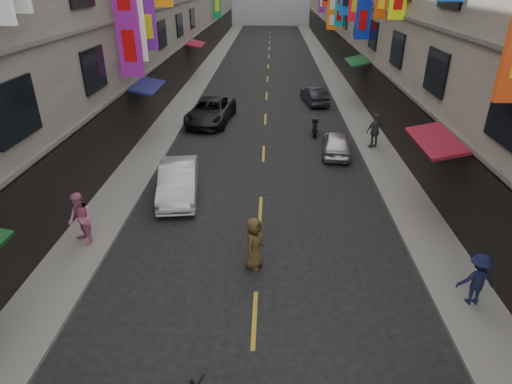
# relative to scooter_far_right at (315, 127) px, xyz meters

# --- Properties ---
(sidewalk_left) EXTENTS (2.00, 90.00, 0.12)m
(sidewalk_left) POSITION_rel_scooter_far_right_xyz_m (-8.91, 14.80, -0.38)
(sidewalk_left) COLOR slate
(sidewalk_left) RESTS_ON ground
(sidewalk_right) EXTENTS (2.00, 90.00, 0.12)m
(sidewalk_right) POSITION_rel_scooter_far_right_xyz_m (3.09, 14.80, -0.38)
(sidewalk_right) COLOR slate
(sidewalk_right) RESTS_ON ground
(street_awnings) EXTENTS (13.99, 35.20, 0.41)m
(street_awnings) POSITION_rel_scooter_far_right_xyz_m (-4.17, -1.20, 2.56)
(street_awnings) COLOR #12441E
(street_awnings) RESTS_ON ground
(lane_markings) EXTENTS (0.12, 80.20, 0.01)m
(lane_markings) POSITION_rel_scooter_far_right_xyz_m (-2.91, 11.80, -0.44)
(lane_markings) COLOR gold
(lane_markings) RESTS_ON ground
(scooter_far_right) EXTENTS (0.52, 1.80, 1.14)m
(scooter_far_right) POSITION_rel_scooter_far_right_xyz_m (0.00, 0.00, 0.00)
(scooter_far_right) COLOR black
(scooter_far_right) RESTS_ON ground
(car_left_mid) EXTENTS (2.03, 4.39, 1.39)m
(car_left_mid) POSITION_rel_scooter_far_right_xyz_m (-6.33, -8.12, 0.25)
(car_left_mid) COLOR silver
(car_left_mid) RESTS_ON ground
(car_left_far) EXTENTS (2.96, 5.45, 1.45)m
(car_left_far) POSITION_rel_scooter_far_right_xyz_m (-6.31, 1.99, 0.28)
(car_left_far) COLOR black
(car_left_far) RESTS_ON ground
(car_right_mid) EXTENTS (1.82, 3.68, 1.20)m
(car_right_mid) POSITION_rel_scooter_far_right_xyz_m (0.83, -3.09, 0.16)
(car_right_mid) COLOR silver
(car_right_mid) RESTS_ON ground
(car_right_far) EXTENTS (1.88, 3.85, 1.21)m
(car_right_far) POSITION_rel_scooter_far_right_xyz_m (0.56, 6.67, 0.16)
(car_right_far) COLOR #292931
(car_right_far) RESTS_ON ground
(pedestrian_lfar) EXTENTS (1.08, 1.06, 1.86)m
(pedestrian_lfar) POSITION_rel_scooter_far_right_xyz_m (-8.81, -11.90, 0.61)
(pedestrian_lfar) COLOR pink
(pedestrian_lfar) RESTS_ON sidewalk_left
(pedestrian_rnear) EXTENTS (1.03, 0.57, 1.56)m
(pedestrian_rnear) POSITION_rel_scooter_far_right_xyz_m (3.09, -14.44, 0.46)
(pedestrian_rnear) COLOR #131835
(pedestrian_rnear) RESTS_ON sidewalk_right
(pedestrian_rfar) EXTENTS (1.23, 1.01, 1.83)m
(pedestrian_rfar) POSITION_rel_scooter_far_right_xyz_m (2.88, -2.40, 0.60)
(pedestrian_rfar) COLOR #505153
(pedestrian_rfar) RESTS_ON sidewalk_right
(pedestrian_crossing) EXTENTS (0.86, 1.01, 1.74)m
(pedestrian_crossing) POSITION_rel_scooter_far_right_xyz_m (-3.02, -12.86, 0.43)
(pedestrian_crossing) COLOR brown
(pedestrian_crossing) RESTS_ON ground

